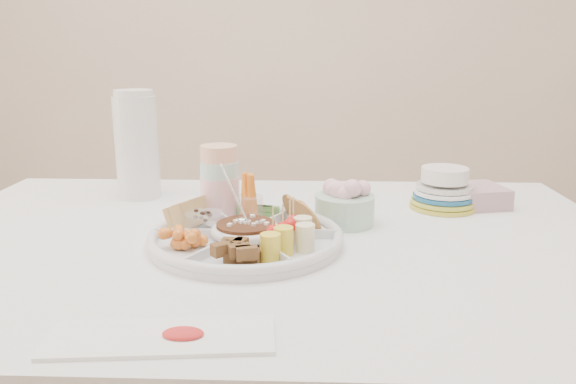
{
  "coord_description": "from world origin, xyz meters",
  "views": [
    {
      "loc": [
        0.08,
        -1.1,
        1.14
      ],
      "look_at": [
        0.04,
        0.06,
        0.84
      ],
      "focal_mm": 35.0,
      "sensor_mm": 36.0,
      "label": 1
    }
  ],
  "objects": [
    {
      "name": "wall_back",
      "position": [
        0.0,
        2.0,
        1.35
      ],
      "size": [
        4.0,
        0.02,
        2.7
      ],
      "primitive_type": "cube",
      "color": "beige",
      "rests_on": "ground"
    },
    {
      "name": "party_tray",
      "position": [
        -0.04,
        -0.04,
        0.78
      ],
      "size": [
        0.39,
        0.39,
        0.04
      ],
      "primitive_type": "cylinder",
      "rotation": [
        0.0,
        0.0,
        0.02
      ],
      "color": "white",
      "rests_on": "dining_table"
    },
    {
      "name": "bean_dip",
      "position": [
        -0.04,
        -0.04,
        0.79
      ],
      "size": [
        0.12,
        0.12,
        0.04
      ],
      "primitive_type": "cylinder",
      "rotation": [
        0.0,
        0.0,
        0.02
      ],
      "color": "#5D2D0F",
      "rests_on": "party_tray"
    },
    {
      "name": "tortillas",
      "position": [
        0.07,
        0.02,
        0.8
      ],
      "size": [
        0.09,
        0.09,
        0.05
      ],
      "primitive_type": null,
      "rotation": [
        0.0,
        0.0,
        0.02
      ],
      "color": "#C58139",
      "rests_on": "party_tray"
    },
    {
      "name": "carrot_cucumber",
      "position": [
        -0.04,
        0.09,
        0.82
      ],
      "size": [
        0.11,
        0.11,
        0.1
      ],
      "primitive_type": null,
      "rotation": [
        0.0,
        0.0,
        0.02
      ],
      "color": "orange",
      "rests_on": "party_tray"
    },
    {
      "name": "pita_raisins",
      "position": [
        -0.15,
        0.02,
        0.8
      ],
      "size": [
        0.12,
        0.12,
        0.06
      ],
      "primitive_type": null,
      "rotation": [
        0.0,
        0.0,
        0.02
      ],
      "color": "tan",
      "rests_on": "party_tray"
    },
    {
      "name": "cherries",
      "position": [
        -0.15,
        -0.11,
        0.79
      ],
      "size": [
        0.1,
        0.1,
        0.04
      ],
      "primitive_type": null,
      "rotation": [
        0.0,
        0.0,
        0.02
      ],
      "color": "orange",
      "rests_on": "party_tray"
    },
    {
      "name": "granola_chunks",
      "position": [
        -0.04,
        -0.17,
        0.79
      ],
      "size": [
        0.1,
        0.1,
        0.04
      ],
      "primitive_type": null,
      "rotation": [
        0.0,
        0.0,
        0.02
      ],
      "color": "#463720",
      "rests_on": "party_tray"
    },
    {
      "name": "banana_tomato",
      "position": [
        0.07,
        -0.11,
        0.82
      ],
      "size": [
        0.12,
        0.12,
        0.1
      ],
      "primitive_type": null,
      "rotation": [
        0.0,
        0.0,
        0.02
      ],
      "color": "#DACE77",
      "rests_on": "party_tray"
    },
    {
      "name": "cup_stack",
      "position": [
        -0.11,
        0.11,
        0.88
      ],
      "size": [
        0.1,
        0.1,
        0.24
      ],
      "primitive_type": "cylinder",
      "rotation": [
        0.0,
        0.0,
        -0.18
      ],
      "color": "white",
      "rests_on": "dining_table"
    },
    {
      "name": "thermos",
      "position": [
        -0.36,
        0.32,
        0.9
      ],
      "size": [
        0.14,
        0.14,
        0.28
      ],
      "primitive_type": "cylinder",
      "rotation": [
        0.0,
        0.0,
        0.37
      ],
      "color": "silver",
      "rests_on": "dining_table"
    },
    {
      "name": "flower_bowl",
      "position": [
        0.17,
        0.1,
        0.81
      ],
      "size": [
        0.15,
        0.15,
        0.1
      ],
      "primitive_type": "cylinder",
      "rotation": [
        0.0,
        0.0,
        -0.17
      ],
      "color": "#99BEA4",
      "rests_on": "dining_table"
    },
    {
      "name": "napkin_stack",
      "position": [
        0.49,
        0.26,
        0.78
      ],
      "size": [
        0.17,
        0.16,
        0.05
      ],
      "primitive_type": "cube",
      "rotation": [
        0.0,
        0.0,
        0.21
      ],
      "color": "#B69097",
      "rests_on": "dining_table"
    },
    {
      "name": "plate_stack",
      "position": [
        0.41,
        0.24,
        0.81
      ],
      "size": [
        0.2,
        0.2,
        0.1
      ],
      "primitive_type": "cylinder",
      "rotation": [
        0.0,
        0.0,
        -0.27
      ],
      "color": "gold",
      "rests_on": "dining_table"
    },
    {
      "name": "placemat",
      "position": [
        -0.11,
        -0.42,
        0.76
      ],
      "size": [
        0.32,
        0.13,
        0.01
      ],
      "primitive_type": "cube",
      "rotation": [
        0.0,
        0.0,
        0.09
      ],
      "color": "white",
      "rests_on": "dining_table"
    }
  ]
}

